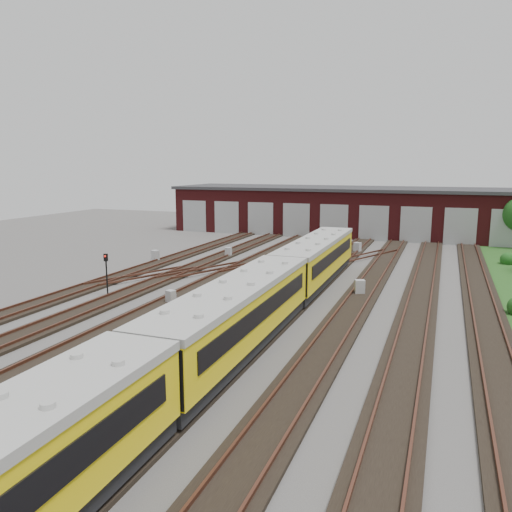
% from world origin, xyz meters
% --- Properties ---
extents(ground, '(120.00, 120.00, 0.00)m').
position_xyz_m(ground, '(0.00, 0.00, 0.00)').
color(ground, '#4A4745').
rests_on(ground, ground).
extents(track_network, '(30.40, 70.00, 0.33)m').
position_xyz_m(track_network, '(-0.17, 0.59, 0.11)').
color(track_network, black).
rests_on(track_network, ground).
extents(maintenance_shed, '(51.00, 12.50, 6.35)m').
position_xyz_m(maintenance_shed, '(-0.01, 39.97, 3.20)').
color(maintenance_shed, '#541517').
rests_on(maintenance_shed, ground).
extents(metro_train, '(2.97, 47.89, 3.28)m').
position_xyz_m(metro_train, '(2.00, -7.08, 2.01)').
color(metro_train, black).
rests_on(metro_train, ground).
extents(signal_mast_0, '(0.30, 0.28, 3.11)m').
position_xyz_m(signal_mast_0, '(-11.13, -0.08, 2.01)').
color(signal_mast_0, black).
rests_on(signal_mast_0, ground).
extents(signal_mast_1, '(0.25, 0.24, 2.62)m').
position_xyz_m(signal_mast_1, '(0.61, 20.38, 1.69)').
color(signal_mast_1, black).
rests_on(signal_mast_1, ground).
extents(signal_mast_2, '(0.27, 0.26, 2.82)m').
position_xyz_m(signal_mast_2, '(1.79, 20.84, 1.81)').
color(signal_mast_2, black).
rests_on(signal_mast_2, ground).
extents(signal_mast_3, '(0.25, 0.23, 2.76)m').
position_xyz_m(signal_mast_3, '(1.43, 11.16, 1.78)').
color(signal_mast_3, black).
rests_on(signal_mast_3, ground).
extents(relay_cabinet_0, '(0.85, 0.79, 1.13)m').
position_xyz_m(relay_cabinet_0, '(-15.00, 12.44, 0.56)').
color(relay_cabinet_0, '#ACAEB1').
rests_on(relay_cabinet_0, ground).
extents(relay_cabinet_1, '(0.63, 0.53, 1.01)m').
position_xyz_m(relay_cabinet_1, '(-9.33, 17.28, 0.50)').
color(relay_cabinet_1, '#ACAEB1').
rests_on(relay_cabinet_1, ground).
extents(relay_cabinet_2, '(0.72, 0.66, 0.98)m').
position_xyz_m(relay_cabinet_2, '(-5.76, -0.32, 0.49)').
color(relay_cabinet_2, '#ACAEB1').
rests_on(relay_cabinet_2, ground).
extents(relay_cabinet_3, '(0.83, 0.76, 1.13)m').
position_xyz_m(relay_cabinet_3, '(2.65, 24.53, 0.57)').
color(relay_cabinet_3, '#ACAEB1').
rests_on(relay_cabinet_3, ground).
extents(relay_cabinet_4, '(0.84, 0.77, 1.14)m').
position_xyz_m(relay_cabinet_4, '(5.81, 6.62, 0.57)').
color(relay_cabinet_4, '#ACAEB1').
rests_on(relay_cabinet_4, ground).
extents(bush_1, '(1.35, 1.35, 1.35)m').
position_xyz_m(bush_1, '(17.09, 23.22, 0.67)').
color(bush_1, '#164B15').
rests_on(bush_1, ground).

